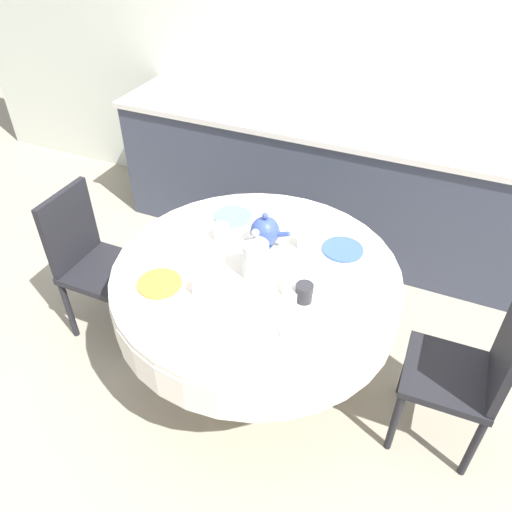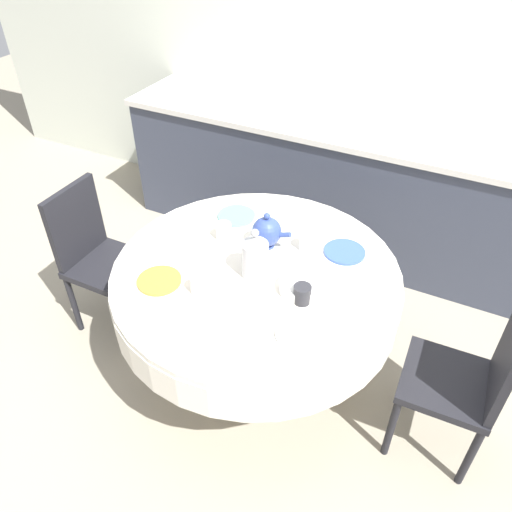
{
  "view_description": "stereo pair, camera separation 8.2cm",
  "coord_description": "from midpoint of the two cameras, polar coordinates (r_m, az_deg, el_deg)",
  "views": [
    {
      "loc": [
        0.74,
        -1.66,
        2.31
      ],
      "look_at": [
        0.0,
        0.0,
        0.86
      ],
      "focal_mm": 35.0,
      "sensor_mm": 36.0,
      "label": 1
    },
    {
      "loc": [
        0.82,
        -1.63,
        2.31
      ],
      "look_at": [
        0.0,
        0.0,
        0.86
      ],
      "focal_mm": 35.0,
      "sensor_mm": 36.0,
      "label": 2
    }
  ],
  "objects": [
    {
      "name": "cup_far_right",
      "position": [
        2.49,
        4.73,
        1.76
      ],
      "size": [
        0.08,
        0.08,
        0.09
      ],
      "primitive_type": "cylinder",
      "color": "white",
      "rests_on": "dining_table"
    },
    {
      "name": "plate_far_left",
      "position": [
        2.73,
        -3.52,
        4.54
      ],
      "size": [
        0.21,
        0.21,
        0.01
      ],
      "primitive_type": "cylinder",
      "color": "#60BCB7",
      "rests_on": "dining_table"
    },
    {
      "name": "teapot",
      "position": [
        2.47,
        0.12,
        2.81
      ],
      "size": [
        0.21,
        0.15,
        0.2
      ],
      "color": "#33478E",
      "rests_on": "dining_table"
    },
    {
      "name": "dining_table",
      "position": [
        2.46,
        -0.96,
        -3.71
      ],
      "size": [
        1.39,
        1.39,
        0.78
      ],
      "color": "brown",
      "rests_on": "ground_plane"
    },
    {
      "name": "cup_near_left",
      "position": [
        2.24,
        -7.39,
        -3.45
      ],
      "size": [
        0.08,
        0.08,
        0.09
      ],
      "primitive_type": "cylinder",
      "color": "white",
      "rests_on": "dining_table"
    },
    {
      "name": "plate_near_left",
      "position": [
        2.34,
        -11.95,
        -3.1
      ],
      "size": [
        0.21,
        0.21,
        0.01
      ],
      "primitive_type": "cylinder",
      "color": "orange",
      "rests_on": "dining_table"
    },
    {
      "name": "wall_back",
      "position": [
        3.62,
        11.52,
        21.71
      ],
      "size": [
        7.0,
        0.05,
        2.6
      ],
      "color": "beige",
      "rests_on": "ground_plane"
    },
    {
      "name": "coffee_carafe",
      "position": [
        2.28,
        -1.11,
        -0.04
      ],
      "size": [
        0.12,
        0.12,
        0.26
      ],
      "color": "#B2B2B7",
      "rests_on": "dining_table"
    },
    {
      "name": "cup_near_right",
      "position": [
        2.2,
        4.47,
        -4.2
      ],
      "size": [
        0.08,
        0.08,
        0.09
      ],
      "primitive_type": "cylinder",
      "color": "#28282D",
      "rests_on": "dining_table"
    },
    {
      "name": "chair_right",
      "position": [
        3.03,
        -19.07,
        -0.17
      ],
      "size": [
        0.4,
        0.4,
        0.92
      ],
      "rotation": [
        0.0,
        0.0,
        -1.56
      ],
      "color": "black",
      "rests_on": "ground_plane"
    },
    {
      "name": "ground_plane",
      "position": [
        2.94,
        -0.82,
        -13.17
      ],
      "size": [
        12.0,
        12.0,
        0.0
      ],
      "primitive_type": "plane",
      "color": "#9E937F"
    },
    {
      "name": "chair_left",
      "position": [
        2.47,
        22.35,
        -12.0
      ],
      "size": [
        0.41,
        0.41,
        0.92
      ],
      "rotation": [
        0.0,
        0.0,
        -4.68
      ],
      "color": "black",
      "rests_on": "ground_plane"
    },
    {
      "name": "fruit_bowl",
      "position": [
        2.26,
        4.25,
        -3.33
      ],
      "size": [
        0.19,
        0.19,
        0.05
      ],
      "primitive_type": "cylinder",
      "color": "silver",
      "rests_on": "dining_table"
    },
    {
      "name": "plate_near_right",
      "position": [
        2.08,
        4.41,
        -8.67
      ],
      "size": [
        0.21,
        0.21,
        0.01
      ],
      "primitive_type": "cylinder",
      "color": "white",
      "rests_on": "dining_table"
    },
    {
      "name": "plate_far_right",
      "position": [
        2.52,
        8.97,
        0.74
      ],
      "size": [
        0.21,
        0.21,
        0.01
      ],
      "primitive_type": "cylinder",
      "color": "#3856AD",
      "rests_on": "dining_table"
    },
    {
      "name": "kitchen_counter",
      "position": [
        3.65,
        8.52,
        7.93
      ],
      "size": [
        3.24,
        0.64,
        0.94
      ],
      "color": "#383D4C",
      "rests_on": "ground_plane"
    },
    {
      "name": "cup_far_left",
      "position": [
        2.55,
        -4.9,
        2.73
      ],
      "size": [
        0.08,
        0.08,
        0.09
      ],
      "primitive_type": "cylinder",
      "color": "white",
      "rests_on": "dining_table"
    }
  ]
}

